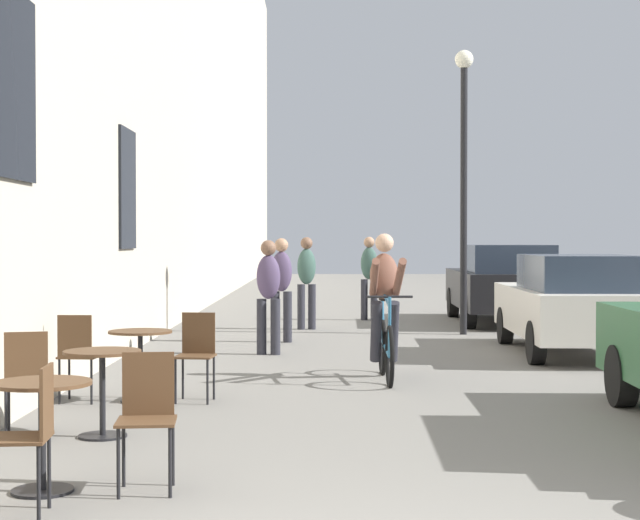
{
  "coord_description": "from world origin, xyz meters",
  "views": [
    {
      "loc": [
        -0.45,
        -4.1,
        1.64
      ],
      "look_at": [
        -0.39,
        15.75,
        1.24
      ],
      "focal_mm": 56.53,
      "sensor_mm": 36.0,
      "label": 1
    }
  ],
  "objects_px": {
    "cafe_table_far": "(137,350)",
    "pedestrian_far": "(303,277)",
    "pedestrian_furthest": "(366,273)",
    "parked_car_second": "(571,303)",
    "cafe_table_near": "(39,412)",
    "cafe_chair_near_toward_wall": "(26,429)",
    "cafe_chair_mid_toward_street": "(24,376)",
    "cafe_table_mid": "(99,374)",
    "cafe_chair_far_toward_wall": "(193,350)",
    "street_lamp": "(461,154)",
    "cafe_chair_far_toward_street": "(74,352)",
    "parked_car_third": "(500,282)",
    "pedestrian_mid": "(278,284)",
    "pedestrian_near": "(265,290)",
    "cyclist_on_bicycle": "(382,310)",
    "cafe_chair_near_toward_street": "(144,411)"
  },
  "relations": [
    {
      "from": "cafe_chair_far_toward_street",
      "to": "parked_car_third",
      "type": "height_order",
      "value": "parked_car_third"
    },
    {
      "from": "pedestrian_mid",
      "to": "cafe_chair_far_toward_street",
      "type": "bearing_deg",
      "value": -106.81
    },
    {
      "from": "pedestrian_far",
      "to": "cafe_chair_mid_toward_street",
      "type": "bearing_deg",
      "value": -102.07
    },
    {
      "from": "cafe_chair_near_toward_wall",
      "to": "parked_car_third",
      "type": "height_order",
      "value": "parked_car_third"
    },
    {
      "from": "pedestrian_near",
      "to": "parked_car_second",
      "type": "height_order",
      "value": "pedestrian_near"
    },
    {
      "from": "cafe_table_near",
      "to": "cafe_table_mid",
      "type": "xyz_separation_m",
      "value": [
        -0.0,
        1.82,
        0.0
      ]
    },
    {
      "from": "parked_car_second",
      "to": "pedestrian_far",
      "type": "bearing_deg",
      "value": 134.01
    },
    {
      "from": "cafe_chair_near_toward_street",
      "to": "cafe_chair_mid_toward_street",
      "type": "height_order",
      "value": "same"
    },
    {
      "from": "cafe_chair_far_toward_wall",
      "to": "street_lamp",
      "type": "height_order",
      "value": "street_lamp"
    },
    {
      "from": "pedestrian_mid",
      "to": "pedestrian_far",
      "type": "height_order",
      "value": "pedestrian_far"
    },
    {
      "from": "parked_car_third",
      "to": "parked_car_second",
      "type": "bearing_deg",
      "value": -89.73
    },
    {
      "from": "cyclist_on_bicycle",
      "to": "pedestrian_near",
      "type": "bearing_deg",
      "value": 120.98
    },
    {
      "from": "cyclist_on_bicycle",
      "to": "street_lamp",
      "type": "relative_size",
      "value": 0.36
    },
    {
      "from": "cafe_chair_far_toward_street",
      "to": "pedestrian_mid",
      "type": "xyz_separation_m",
      "value": [
        1.81,
        5.99,
        0.42
      ]
    },
    {
      "from": "cafe_chair_near_toward_wall",
      "to": "cafe_chair_far_toward_street",
      "type": "height_order",
      "value": "same"
    },
    {
      "from": "cafe_table_mid",
      "to": "cafe_table_far",
      "type": "height_order",
      "value": "same"
    },
    {
      "from": "cafe_table_near",
      "to": "pedestrian_mid",
      "type": "height_order",
      "value": "pedestrian_mid"
    },
    {
      "from": "cafe_table_near",
      "to": "street_lamp",
      "type": "bearing_deg",
      "value": 68.52
    },
    {
      "from": "pedestrian_mid",
      "to": "street_lamp",
      "type": "distance_m",
      "value": 4.01
    },
    {
      "from": "pedestrian_far",
      "to": "street_lamp",
      "type": "height_order",
      "value": "street_lamp"
    },
    {
      "from": "parked_car_second",
      "to": "pedestrian_near",
      "type": "bearing_deg",
      "value": -179.6
    },
    {
      "from": "cafe_chair_far_toward_wall",
      "to": "pedestrian_mid",
      "type": "relative_size",
      "value": 0.54
    },
    {
      "from": "cafe_chair_far_toward_wall",
      "to": "pedestrian_furthest",
      "type": "distance_m",
      "value": 10.51
    },
    {
      "from": "cafe_table_mid",
      "to": "cyclist_on_bicycle",
      "type": "relative_size",
      "value": 0.41
    },
    {
      "from": "cafe_table_near",
      "to": "cafe_chair_near_toward_wall",
      "type": "relative_size",
      "value": 0.81
    },
    {
      "from": "cyclist_on_bicycle",
      "to": "pedestrian_furthest",
      "type": "xyz_separation_m",
      "value": [
        0.24,
        8.66,
        0.15
      ]
    },
    {
      "from": "cafe_chair_near_toward_street",
      "to": "cafe_table_near",
      "type": "bearing_deg",
      "value": -173.52
    },
    {
      "from": "cafe_chair_near_toward_street",
      "to": "cyclist_on_bicycle",
      "type": "height_order",
      "value": "cyclist_on_bicycle"
    },
    {
      "from": "cafe_chair_far_toward_street",
      "to": "cyclist_on_bicycle",
      "type": "bearing_deg",
      "value": 28.77
    },
    {
      "from": "cafe_table_near",
      "to": "cafe_chair_near_toward_wall",
      "type": "xyz_separation_m",
      "value": [
        0.08,
        -0.55,
        -0.0
      ]
    },
    {
      "from": "cafe_table_mid",
      "to": "parked_car_second",
      "type": "xyz_separation_m",
      "value": [
        5.43,
        6.02,
        0.22
      ]
    },
    {
      "from": "pedestrian_furthest",
      "to": "parked_car_second",
      "type": "distance_m",
      "value": 6.67
    },
    {
      "from": "cafe_chair_mid_toward_street",
      "to": "pedestrian_furthest",
      "type": "bearing_deg",
      "value": 74.43
    },
    {
      "from": "pedestrian_near",
      "to": "cafe_table_near",
      "type": "bearing_deg",
      "value": -97.76
    },
    {
      "from": "cafe_chair_far_toward_street",
      "to": "cyclist_on_bicycle",
      "type": "relative_size",
      "value": 0.51
    },
    {
      "from": "cafe_table_far",
      "to": "pedestrian_far",
      "type": "relative_size",
      "value": 0.43
    },
    {
      "from": "pedestrian_mid",
      "to": "cafe_chair_near_toward_street",
      "type": "bearing_deg",
      "value": -93.11
    },
    {
      "from": "cafe_table_near",
      "to": "cafe_table_far",
      "type": "xyz_separation_m",
      "value": [
        -0.01,
        3.64,
        0.0
      ]
    },
    {
      "from": "pedestrian_far",
      "to": "street_lamp",
      "type": "bearing_deg",
      "value": -19.59
    },
    {
      "from": "cafe_chair_near_toward_street",
      "to": "cafe_chair_far_toward_wall",
      "type": "height_order",
      "value": "same"
    },
    {
      "from": "cyclist_on_bicycle",
      "to": "street_lamp",
      "type": "xyz_separation_m",
      "value": [
        1.72,
        5.56,
        2.3
      ]
    },
    {
      "from": "cafe_table_far",
      "to": "pedestrian_far",
      "type": "height_order",
      "value": "pedestrian_far"
    },
    {
      "from": "pedestrian_near",
      "to": "pedestrian_mid",
      "type": "xyz_separation_m",
      "value": [
        0.12,
        1.74,
        0.02
      ]
    },
    {
      "from": "pedestrian_mid",
      "to": "street_lamp",
      "type": "height_order",
      "value": "street_lamp"
    },
    {
      "from": "pedestrian_far",
      "to": "cafe_chair_far_toward_wall",
      "type": "bearing_deg",
      "value": -97.08
    },
    {
      "from": "cafe_chair_near_toward_wall",
      "to": "cafe_chair_far_toward_street",
      "type": "relative_size",
      "value": 1.0
    },
    {
      "from": "cafe_table_near",
      "to": "pedestrian_near",
      "type": "xyz_separation_m",
      "value": [
        1.06,
        7.81,
        0.4
      ]
    },
    {
      "from": "pedestrian_furthest",
      "to": "pedestrian_mid",
      "type": "bearing_deg",
      "value": -110.1
    },
    {
      "from": "cafe_chair_far_toward_street",
      "to": "parked_car_second",
      "type": "height_order",
      "value": "parked_car_second"
    },
    {
      "from": "cafe_chair_near_toward_wall",
      "to": "cafe_chair_far_toward_street",
      "type": "distance_m",
      "value": 4.18
    }
  ]
}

